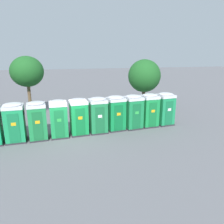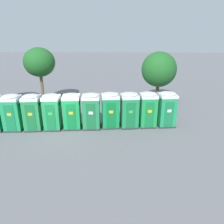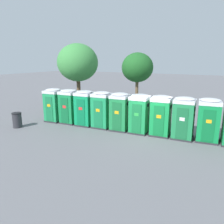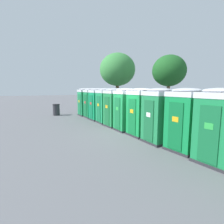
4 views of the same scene
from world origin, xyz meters
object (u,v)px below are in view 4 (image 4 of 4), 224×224
portapotty_0 (85,102)px  street_tree_1 (169,71)px  portapotty_1 (91,103)px  trash_can (56,110)px  street_tree_0 (117,70)px  portapotty_3 (106,105)px  portapotty_2 (98,104)px  portapotty_5 (126,109)px  portapotty_4 (114,107)px  portapotty_6 (141,112)px  portapotty_7 (158,115)px  portapotty_9 (219,126)px  portapotty_8 (185,120)px

portapotty_0 → street_tree_1: street_tree_1 is taller
portapotty_1 → trash_can: 3.74m
street_tree_1 → street_tree_0: bearing=-150.7°
portapotty_1 → portapotty_3: (2.72, 0.23, -0.00)m
portapotty_2 → portapotty_5: same height
portapotty_4 → portapotty_5: 1.36m
street_tree_0 → portapotty_5: bearing=-22.0°
portapotty_0 → portapotty_5: same height
portapotty_0 → portapotty_6: bearing=5.7°
portapotty_5 → portapotty_6: (1.35, 0.18, -0.00)m
portapotty_0 → portapotty_4: bearing=5.3°
portapotty_2 → street_tree_1: bearing=74.4°
portapotty_7 → portapotty_9: (2.71, 0.29, -0.00)m
trash_can → portapotty_1: bearing=47.4°
portapotty_2 → street_tree_0: bearing=132.8°
portapotty_0 → portapotty_7: size_ratio=1.00×
trash_can → street_tree_1: bearing=57.4°
portapotty_9 → street_tree_0: street_tree_0 is taller
portapotty_9 → portapotty_2: bearing=-174.6°
portapotty_8 → street_tree_0: size_ratio=0.42×
portapotty_7 → portapotty_8: 1.37m
portapotty_2 → portapotty_5: size_ratio=1.00×
portapotty_1 → street_tree_1: street_tree_1 is taller
portapotty_3 → portapotty_6: 4.09m
portapotty_4 → trash_can: size_ratio=2.40×
portapotty_2 → portapotty_5: bearing=4.9°
portapotty_3 → street_tree_0: (-4.31, 3.05, 3.10)m
portapotty_6 → portapotty_8: 2.73m
portapotty_2 → portapotty_6: (5.43, 0.53, 0.00)m
trash_can → portapotty_2: bearing=35.9°
street_tree_1 → portapotty_1: bearing=-117.0°
portapotty_5 → portapotty_6: size_ratio=1.00×
portapotty_3 → street_tree_1: 6.22m
street_tree_0 → portapotty_3: bearing=-35.2°
trash_can → portapotty_9: bearing=15.4°
portapotty_6 → street_tree_1: street_tree_1 is taller
portapotty_8 → trash_can: bearing=-163.2°
street_tree_1 → trash_can: street_tree_1 is taller
portapotty_3 → portapotty_4: bearing=3.3°
portapotty_9 → portapotty_5: bearing=-174.3°
street_tree_0 → street_tree_1: 5.25m
portapotty_6 → portapotty_8: size_ratio=1.00×
portapotty_6 → street_tree_1: (-3.82, 5.22, 2.67)m
street_tree_0 → trash_can: size_ratio=5.70×
portapotty_4 → portapotty_6: 2.73m
portapotty_3 → portapotty_8: (6.78, 0.69, 0.00)m
portapotty_9 → street_tree_1: street_tree_1 is taller
portapotty_3 → portapotty_5: bearing=4.3°
portapotty_7 → trash_can: bearing=-162.4°
street_tree_0 → portapotty_8: bearing=-12.0°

